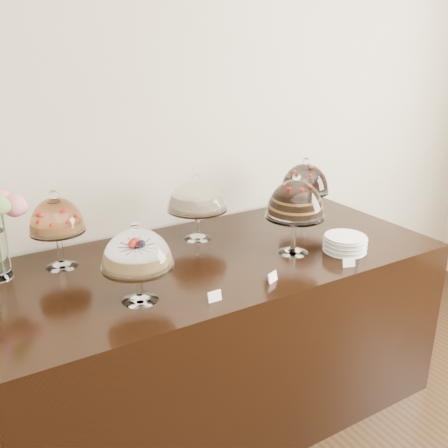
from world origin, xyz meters
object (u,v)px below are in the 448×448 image
cake_stand_choco_layer (295,202)px  cake_stand_fruit_tart (56,219)px  cake_stand_cheesecake (197,198)px  cake_stand_dark_choco (305,181)px  plate_stack (345,244)px  display_counter (219,334)px  cake_stand_sugar_sponge (137,252)px

cake_stand_choco_layer → cake_stand_fruit_tart: 1.12m
cake_stand_choco_layer → cake_stand_cheesecake: bearing=127.7°
cake_stand_choco_layer → cake_stand_dark_choco: bearing=45.2°
cake_stand_choco_layer → cake_stand_fruit_tart: bearing=157.5°
cake_stand_cheesecake → cake_stand_dark_choco: bearing=-3.7°
cake_stand_cheesecake → plate_stack: (0.54, -0.54, -0.18)m
display_counter → cake_stand_choco_layer: (0.34, -0.16, 0.71)m
display_counter → cake_stand_cheesecake: (0.02, 0.26, 0.67)m
cake_stand_sugar_sponge → cake_stand_choco_layer: 0.85m
cake_stand_sugar_sponge → cake_stand_cheesecake: bearing=42.5°
cake_stand_choco_layer → cake_stand_dark_choco: cake_stand_choco_layer is taller
cake_stand_choco_layer → cake_stand_cheesecake: size_ratio=1.16×
cake_stand_fruit_tart → plate_stack: 1.39m
cake_stand_choco_layer → cake_stand_cheesecake: 0.52m
display_counter → cake_stand_sugar_sponge: (-0.50, -0.22, 0.66)m
cake_stand_fruit_tart → cake_stand_sugar_sponge: bearing=-68.9°
cake_stand_fruit_tart → plate_stack: bearing=-23.8°
cake_stand_sugar_sponge → cake_stand_dark_choco: bearing=19.8°
display_counter → cake_stand_sugar_sponge: size_ratio=6.48×
display_counter → cake_stand_choco_layer: cake_stand_choco_layer is taller
cake_stand_fruit_tart → plate_stack: cake_stand_fruit_tart is taller
cake_stand_sugar_sponge → cake_stand_cheesecake: (0.52, 0.48, 0.01)m
cake_stand_sugar_sponge → cake_stand_cheesecake: size_ratio=0.97×
display_counter → cake_stand_dark_choco: 1.00m
cake_stand_sugar_sponge → cake_stand_fruit_tart: bearing=111.1°
cake_stand_choco_layer → plate_stack: cake_stand_choco_layer is taller
cake_stand_cheesecake → plate_stack: cake_stand_cheesecake is taller
cake_stand_sugar_sponge → cake_stand_dark_choco: (1.21, 0.44, 0.02)m
cake_stand_choco_layer → cake_stand_fruit_tart: (-1.03, 0.43, -0.03)m
cake_stand_sugar_sponge → cake_stand_cheesecake: cake_stand_cheesecake is taller
cake_stand_dark_choco → cake_stand_cheesecake: bearing=176.3°
cake_stand_cheesecake → cake_stand_dark_choco: cake_stand_dark_choco is taller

